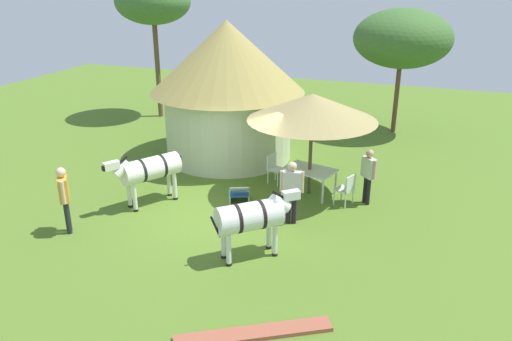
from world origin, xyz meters
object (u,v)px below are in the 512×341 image
(zebra_by_umbrella, at_px, (252,217))
(patio_chair_east_end, at_px, (347,188))
(striped_lounge_chair, at_px, (239,193))
(guest_behind_table, at_px, (368,172))
(guest_beside_umbrella, at_px, (292,187))
(acacia_tree_far_lawn, at_px, (153,2))
(patio_dining_table, at_px, (310,172))
(standing_watcher, at_px, (64,194))
(shade_umbrella, at_px, (312,107))
(thatched_hut, at_px, (228,85))
(zebra_nearest_camera, at_px, (149,170))
(patio_chair_near_lawn, at_px, (274,167))
(acacia_tree_behind_hut, at_px, (402,39))

(zebra_by_umbrella, bearing_deg, patio_chair_east_end, 113.68)
(striped_lounge_chair, bearing_deg, guest_behind_table, -4.41)
(guest_beside_umbrella, relative_size, acacia_tree_far_lawn, 0.29)
(patio_dining_table, height_order, patio_chair_east_end, patio_chair_east_end)
(standing_watcher, relative_size, zebra_by_umbrella, 0.99)
(shade_umbrella, distance_m, patio_chair_east_end, 2.37)
(thatched_hut, xyz_separation_m, patio_dining_table, (3.37, -2.11, -1.83))
(thatched_hut, bearing_deg, zebra_nearest_camera, -97.02)
(patio_chair_east_end, bearing_deg, striped_lounge_chair, 127.07)
(thatched_hut, xyz_separation_m, patio_chair_east_end, (4.52, -2.57, -1.97))
(guest_beside_umbrella, height_order, zebra_by_umbrella, guest_beside_umbrella)
(thatched_hut, height_order, patio_chair_near_lawn, thatched_hut)
(shade_umbrella, distance_m, striped_lounge_chair, 3.08)
(thatched_hut, distance_m, guest_beside_umbrella, 5.51)
(zebra_nearest_camera, bearing_deg, standing_watcher, 95.09)
(patio_chair_east_end, height_order, acacia_tree_behind_hut, acacia_tree_behind_hut)
(patio_dining_table, xyz_separation_m, guest_behind_table, (1.65, -0.15, 0.28))
(acacia_tree_behind_hut, bearing_deg, acacia_tree_far_lawn, -173.56)
(striped_lounge_chair, bearing_deg, zebra_nearest_camera, 179.90)
(patio_chair_east_end, relative_size, guest_beside_umbrella, 0.54)
(standing_watcher, bearing_deg, thatched_hut, 127.79)
(standing_watcher, bearing_deg, patio_dining_table, 92.36)
(thatched_hut, xyz_separation_m, patio_chair_near_lawn, (2.19, -1.72, -1.97))
(thatched_hut, height_order, zebra_nearest_camera, thatched_hut)
(patio_chair_near_lawn, distance_m, guest_behind_table, 2.91)
(guest_beside_umbrella, bearing_deg, guest_behind_table, 34.80)
(shade_umbrella, height_order, acacia_tree_far_lawn, acacia_tree_far_lawn)
(acacia_tree_behind_hut, relative_size, acacia_tree_far_lawn, 0.82)
(acacia_tree_behind_hut, bearing_deg, guest_beside_umbrella, -100.49)
(shade_umbrella, xyz_separation_m, striped_lounge_chair, (-1.66, -1.23, -2.28))
(shade_umbrella, xyz_separation_m, guest_behind_table, (1.65, -0.15, -1.60))
(patio_chair_east_end, relative_size, guest_behind_table, 0.58)
(standing_watcher, distance_m, zebra_nearest_camera, 2.34)
(guest_beside_umbrella, bearing_deg, patio_dining_table, 77.36)
(thatched_hut, bearing_deg, patio_dining_table, -32.05)
(guest_behind_table, distance_m, zebra_by_umbrella, 4.16)
(zebra_nearest_camera, xyz_separation_m, acacia_tree_behind_hut, (5.58, 9.15, 2.62))
(patio_dining_table, xyz_separation_m, guest_beside_umbrella, (0.03, -1.96, 0.34))
(standing_watcher, xyz_separation_m, zebra_nearest_camera, (1.05, 2.09, -0.01))
(guest_behind_table, bearing_deg, thatched_hut, 20.70)
(guest_behind_table, bearing_deg, striped_lounge_chair, 63.10)
(guest_beside_umbrella, bearing_deg, shade_umbrella, 77.36)
(zebra_by_umbrella, relative_size, acacia_tree_far_lawn, 0.30)
(thatched_hut, height_order, patio_chair_east_end, thatched_hut)
(guest_beside_umbrella, relative_size, striped_lounge_chair, 1.74)
(guest_behind_table, relative_size, acacia_tree_behind_hut, 0.33)
(thatched_hut, relative_size, striped_lounge_chair, 5.36)
(thatched_hut, distance_m, patio_chair_near_lawn, 3.41)
(patio_dining_table, relative_size, zebra_by_umbrella, 0.94)
(shade_umbrella, relative_size, guest_beside_umbrella, 2.15)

